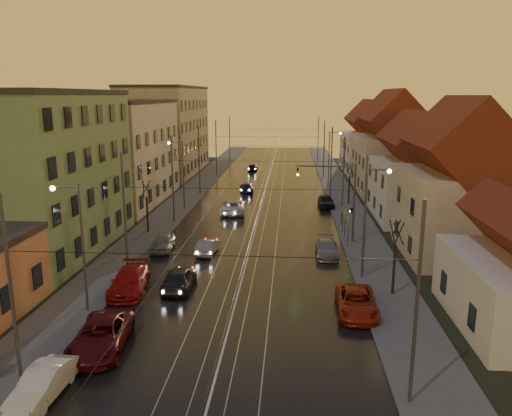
% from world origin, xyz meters
% --- Properties ---
extents(ground, '(160.00, 160.00, 0.00)m').
position_xyz_m(ground, '(0.00, 0.00, 0.00)').
color(ground, black).
rests_on(ground, ground).
extents(road, '(16.00, 120.00, 0.04)m').
position_xyz_m(road, '(0.00, 40.00, 0.02)').
color(road, black).
rests_on(road, ground).
extents(sidewalk_left, '(4.00, 120.00, 0.15)m').
position_xyz_m(sidewalk_left, '(-10.00, 40.00, 0.07)').
color(sidewalk_left, '#4C4C4C').
rests_on(sidewalk_left, ground).
extents(sidewalk_right, '(4.00, 120.00, 0.15)m').
position_xyz_m(sidewalk_right, '(10.00, 40.00, 0.07)').
color(sidewalk_right, '#4C4C4C').
rests_on(sidewalk_right, ground).
extents(tram_rail_0, '(0.06, 120.00, 0.03)m').
position_xyz_m(tram_rail_0, '(-2.20, 40.00, 0.06)').
color(tram_rail_0, gray).
rests_on(tram_rail_0, road).
extents(tram_rail_1, '(0.06, 120.00, 0.03)m').
position_xyz_m(tram_rail_1, '(-0.77, 40.00, 0.06)').
color(tram_rail_1, gray).
rests_on(tram_rail_1, road).
extents(tram_rail_2, '(0.06, 120.00, 0.03)m').
position_xyz_m(tram_rail_2, '(0.77, 40.00, 0.06)').
color(tram_rail_2, gray).
rests_on(tram_rail_2, road).
extents(tram_rail_3, '(0.06, 120.00, 0.03)m').
position_xyz_m(tram_rail_3, '(2.20, 40.00, 0.06)').
color(tram_rail_3, gray).
rests_on(tram_rail_3, road).
extents(apartment_left_1, '(10.00, 18.00, 13.00)m').
position_xyz_m(apartment_left_1, '(-17.50, 14.00, 6.50)').
color(apartment_left_1, '#628051').
rests_on(apartment_left_1, ground).
extents(apartment_left_2, '(10.00, 20.00, 12.00)m').
position_xyz_m(apartment_left_2, '(-17.50, 34.00, 6.00)').
color(apartment_left_2, beige).
rests_on(apartment_left_2, ground).
extents(apartment_left_3, '(10.00, 24.00, 14.00)m').
position_xyz_m(apartment_left_3, '(-17.50, 58.00, 7.00)').
color(apartment_left_3, '#957F60').
rests_on(apartment_left_3, ground).
extents(house_right_1, '(8.67, 10.20, 10.80)m').
position_xyz_m(house_right_1, '(17.00, 15.00, 5.45)').
color(house_right_1, tan).
rests_on(house_right_1, ground).
extents(house_right_2, '(9.18, 12.24, 9.20)m').
position_xyz_m(house_right_2, '(17.00, 28.00, 4.64)').
color(house_right_2, beige).
rests_on(house_right_2, ground).
extents(house_right_3, '(9.18, 14.28, 11.50)m').
position_xyz_m(house_right_3, '(17.00, 43.00, 5.80)').
color(house_right_3, tan).
rests_on(house_right_3, ground).
extents(house_right_4, '(9.18, 16.32, 10.00)m').
position_xyz_m(house_right_4, '(17.00, 61.00, 5.05)').
color(house_right_4, beige).
rests_on(house_right_4, ground).
extents(catenary_pole_l_0, '(0.16, 0.16, 9.00)m').
position_xyz_m(catenary_pole_l_0, '(-8.60, -6.00, 4.50)').
color(catenary_pole_l_0, '#595B60').
rests_on(catenary_pole_l_0, ground).
extents(catenary_pole_r_0, '(0.16, 0.16, 9.00)m').
position_xyz_m(catenary_pole_r_0, '(8.60, -6.00, 4.50)').
color(catenary_pole_r_0, '#595B60').
rests_on(catenary_pole_r_0, ground).
extents(catenary_pole_l_1, '(0.16, 0.16, 9.00)m').
position_xyz_m(catenary_pole_l_1, '(-8.60, 9.00, 4.50)').
color(catenary_pole_l_1, '#595B60').
rests_on(catenary_pole_l_1, ground).
extents(catenary_pole_r_1, '(0.16, 0.16, 9.00)m').
position_xyz_m(catenary_pole_r_1, '(8.60, 9.00, 4.50)').
color(catenary_pole_r_1, '#595B60').
rests_on(catenary_pole_r_1, ground).
extents(catenary_pole_l_2, '(0.16, 0.16, 9.00)m').
position_xyz_m(catenary_pole_l_2, '(-8.60, 24.00, 4.50)').
color(catenary_pole_l_2, '#595B60').
rests_on(catenary_pole_l_2, ground).
extents(catenary_pole_r_2, '(0.16, 0.16, 9.00)m').
position_xyz_m(catenary_pole_r_2, '(8.60, 24.00, 4.50)').
color(catenary_pole_r_2, '#595B60').
rests_on(catenary_pole_r_2, ground).
extents(catenary_pole_l_3, '(0.16, 0.16, 9.00)m').
position_xyz_m(catenary_pole_l_3, '(-8.60, 39.00, 4.50)').
color(catenary_pole_l_3, '#595B60').
rests_on(catenary_pole_l_3, ground).
extents(catenary_pole_r_3, '(0.16, 0.16, 9.00)m').
position_xyz_m(catenary_pole_r_3, '(8.60, 39.00, 4.50)').
color(catenary_pole_r_3, '#595B60').
rests_on(catenary_pole_r_3, ground).
extents(catenary_pole_l_4, '(0.16, 0.16, 9.00)m').
position_xyz_m(catenary_pole_l_4, '(-8.60, 54.00, 4.50)').
color(catenary_pole_l_4, '#595B60').
rests_on(catenary_pole_l_4, ground).
extents(catenary_pole_r_4, '(0.16, 0.16, 9.00)m').
position_xyz_m(catenary_pole_r_4, '(8.60, 54.00, 4.50)').
color(catenary_pole_r_4, '#595B60').
rests_on(catenary_pole_r_4, ground).
extents(catenary_pole_l_5, '(0.16, 0.16, 9.00)m').
position_xyz_m(catenary_pole_l_5, '(-8.60, 72.00, 4.50)').
color(catenary_pole_l_5, '#595B60').
rests_on(catenary_pole_l_5, ground).
extents(catenary_pole_r_5, '(0.16, 0.16, 9.00)m').
position_xyz_m(catenary_pole_r_5, '(8.60, 72.00, 4.50)').
color(catenary_pole_r_5, '#595B60').
rests_on(catenary_pole_r_5, ground).
extents(street_lamp_0, '(1.75, 0.32, 8.00)m').
position_xyz_m(street_lamp_0, '(-9.10, 2.00, 4.89)').
color(street_lamp_0, '#595B60').
rests_on(street_lamp_0, ground).
extents(street_lamp_1, '(1.75, 0.32, 8.00)m').
position_xyz_m(street_lamp_1, '(9.10, 10.00, 4.89)').
color(street_lamp_1, '#595B60').
rests_on(street_lamp_1, ground).
extents(street_lamp_2, '(1.75, 0.32, 8.00)m').
position_xyz_m(street_lamp_2, '(-9.10, 30.00, 4.89)').
color(street_lamp_2, '#595B60').
rests_on(street_lamp_2, ground).
extents(street_lamp_3, '(1.75, 0.32, 8.00)m').
position_xyz_m(street_lamp_3, '(9.10, 46.00, 4.89)').
color(street_lamp_3, '#595B60').
rests_on(street_lamp_3, ground).
extents(traffic_light_mast, '(5.30, 0.32, 7.20)m').
position_xyz_m(traffic_light_mast, '(7.99, 18.00, 4.60)').
color(traffic_light_mast, '#595B60').
rests_on(traffic_light_mast, ground).
extents(bare_tree_0, '(1.09, 1.09, 5.11)m').
position_xyz_m(bare_tree_0, '(-10.20, 20.00, 2.49)').
color(bare_tree_0, black).
rests_on(bare_tree_0, ground).
extents(bare_tree_1, '(1.09, 1.09, 5.11)m').
position_xyz_m(bare_tree_1, '(10.20, 6.00, 2.49)').
color(bare_tree_1, black).
rests_on(bare_tree_1, ground).
extents(bare_tree_2, '(1.09, 1.09, 5.11)m').
position_xyz_m(bare_tree_2, '(10.40, 34.00, 2.49)').
color(bare_tree_2, black).
rests_on(bare_tree_2, ground).
extents(driving_car_0, '(1.85, 4.60, 1.57)m').
position_xyz_m(driving_car_0, '(-4.10, 6.19, 0.78)').
color(driving_car_0, black).
rests_on(driving_car_0, ground).
extents(driving_car_1, '(1.66, 3.90, 1.25)m').
position_xyz_m(driving_car_1, '(-3.44, 14.00, 0.63)').
color(driving_car_1, gray).
rests_on(driving_car_1, ground).
extents(driving_car_2, '(3.12, 5.88, 1.57)m').
position_xyz_m(driving_car_2, '(-3.03, 28.64, 0.79)').
color(driving_car_2, silver).
rests_on(driving_car_2, ground).
extents(driving_car_3, '(2.27, 4.48, 1.25)m').
position_xyz_m(driving_car_3, '(-2.59, 41.26, 0.62)').
color(driving_car_3, '#181E49').
rests_on(driving_car_3, ground).
extents(driving_car_4, '(1.67, 3.86, 1.30)m').
position_xyz_m(driving_car_4, '(-3.20, 60.50, 0.65)').
color(driving_car_4, black).
rests_on(driving_car_4, ground).
extents(parked_left_0, '(1.62, 4.16, 1.35)m').
position_xyz_m(parked_left_0, '(-7.27, -6.63, 0.68)').
color(parked_left_0, silver).
rests_on(parked_left_0, ground).
extents(parked_left_1, '(3.03, 5.71, 1.53)m').
position_xyz_m(parked_left_1, '(-6.32, -2.29, 0.77)').
color(parked_left_1, '#560E16').
rests_on(parked_left_1, ground).
extents(parked_left_2, '(2.67, 5.48, 1.54)m').
position_xyz_m(parked_left_2, '(-7.34, 5.45, 0.77)').
color(parked_left_2, '#A71210').
rests_on(parked_left_2, ground).
extents(parked_left_3, '(1.91, 4.14, 1.38)m').
position_xyz_m(parked_left_3, '(-7.39, 14.79, 0.69)').
color(parked_left_3, '#A5A6AB').
rests_on(parked_left_3, ground).
extents(parked_right_0, '(2.47, 5.13, 1.41)m').
position_xyz_m(parked_right_0, '(7.47, 3.12, 0.70)').
color(parked_right_0, '#AC2811').
rests_on(parked_right_0, ground).
extents(parked_right_1, '(1.82, 4.44, 1.29)m').
position_xyz_m(parked_right_1, '(6.45, 14.16, 0.64)').
color(parked_right_1, '#939297').
rests_on(parked_right_1, ground).
extents(parked_right_2, '(1.90, 4.37, 1.47)m').
position_xyz_m(parked_right_2, '(7.60, 32.52, 0.73)').
color(parked_right_2, black).
rests_on(parked_right_2, ground).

